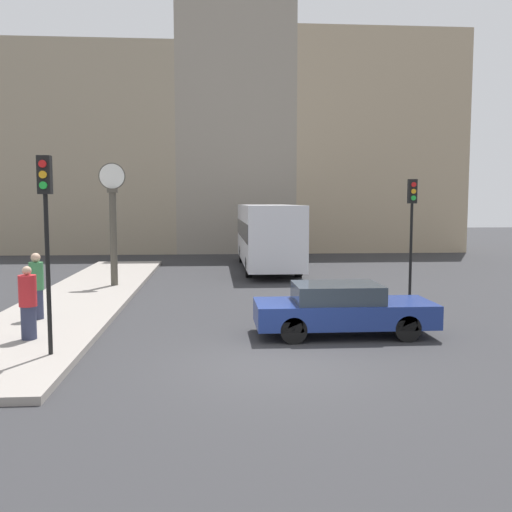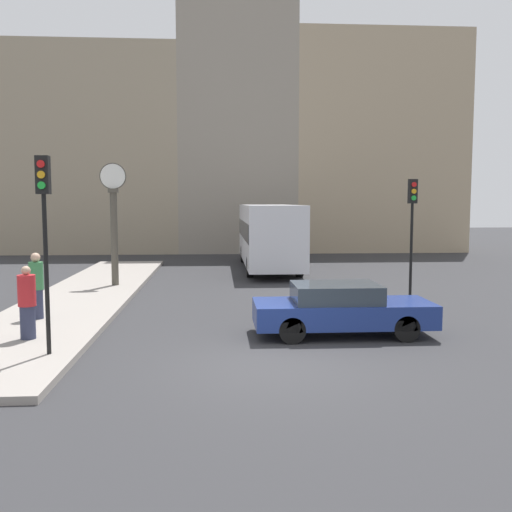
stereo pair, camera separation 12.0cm
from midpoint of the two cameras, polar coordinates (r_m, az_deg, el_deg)
ground_plane at (r=11.59m, az=1.47°, el=-10.86°), size 120.00×120.00×0.00m
sidewalk_corner at (r=20.36m, az=-16.87°, el=-3.79°), size 3.25×21.06×0.15m
building_row at (r=38.29m, az=-2.15°, el=11.45°), size 30.18×5.00×16.94m
sedan_car at (r=14.11m, az=8.36°, el=-5.24°), size 4.32×1.70×1.27m
bus_distant at (r=27.67m, az=0.99°, el=2.34°), size 2.46×9.97×3.11m
traffic_light_near at (r=12.16m, az=-20.54°, el=3.97°), size 0.26×0.24×4.01m
traffic_light_far at (r=18.68m, az=15.13°, el=3.94°), size 0.26×0.24×3.97m
street_clock at (r=21.81m, az=-14.26°, el=3.42°), size 0.98×0.34×4.54m
pedestrian_green_hoodie at (r=16.19m, az=-21.29°, el=-2.81°), size 0.37×0.37×1.76m
pedestrian_red_top at (r=13.89m, az=-22.07°, el=-4.40°), size 0.39×0.39×1.67m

